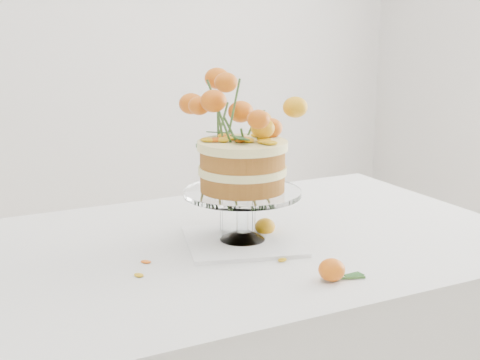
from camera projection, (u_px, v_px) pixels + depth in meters
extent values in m
cube|color=white|center=(53.00, 6.00, 3.25)|extent=(4.00, 0.04, 2.70)
cube|color=#A47B5F|center=(239.00, 250.00, 1.67)|extent=(1.40, 0.90, 0.04)
cylinder|color=#A47B5F|center=(348.00, 292.00, 2.35)|extent=(0.06, 0.06, 0.71)
cube|color=white|center=(239.00, 241.00, 1.66)|extent=(1.42, 0.92, 0.01)
cube|color=white|center=(172.00, 230.00, 2.09)|extent=(1.42, 0.01, 0.20)
cube|color=white|center=(346.00, 360.00, 1.29)|extent=(1.42, 0.01, 0.20)
cube|color=white|center=(450.00, 239.00, 2.00)|extent=(0.01, 0.92, 0.20)
cube|color=white|center=(242.00, 241.00, 1.64)|extent=(0.34, 0.34, 0.01)
cylinder|color=white|center=(242.00, 213.00, 1.62)|extent=(0.03, 0.03, 0.09)
cylinder|color=white|center=(242.00, 193.00, 1.61)|extent=(0.28, 0.28, 0.01)
cylinder|color=#A16E24|center=(242.00, 182.00, 1.60)|extent=(0.25, 0.25, 0.04)
cylinder|color=#FCF8A2|center=(242.00, 170.00, 1.60)|extent=(0.26, 0.26, 0.02)
cylinder|color=#A16E24|center=(242.00, 158.00, 1.59)|extent=(0.25, 0.25, 0.04)
cylinder|color=#FCF8A2|center=(242.00, 145.00, 1.58)|extent=(0.26, 0.26, 0.02)
cylinder|color=white|center=(238.00, 235.00, 1.68)|extent=(0.07, 0.07, 0.01)
cylinder|color=white|center=(238.00, 214.00, 1.67)|extent=(0.09, 0.09, 0.10)
ellipsoid|color=#F8AE15|center=(265.00, 227.00, 1.69)|extent=(0.05, 0.05, 0.04)
cylinder|color=#335923|center=(277.00, 232.00, 1.72)|extent=(0.06, 0.01, 0.01)
ellipsoid|color=orange|center=(332.00, 270.00, 1.40)|extent=(0.06, 0.06, 0.05)
cylinder|color=#335923|center=(350.00, 278.00, 1.41)|extent=(0.07, 0.03, 0.01)
ellipsoid|color=gold|center=(212.00, 259.00, 1.52)|extent=(0.03, 0.02, 0.00)
ellipsoid|color=gold|center=(258.00, 257.00, 1.53)|extent=(0.03, 0.02, 0.00)
ellipsoid|color=gold|center=(282.00, 260.00, 1.51)|extent=(0.03, 0.02, 0.00)
ellipsoid|color=gold|center=(146.00, 262.00, 1.50)|extent=(0.03, 0.02, 0.00)
ellipsoid|color=gold|center=(139.00, 275.00, 1.43)|extent=(0.03, 0.02, 0.00)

